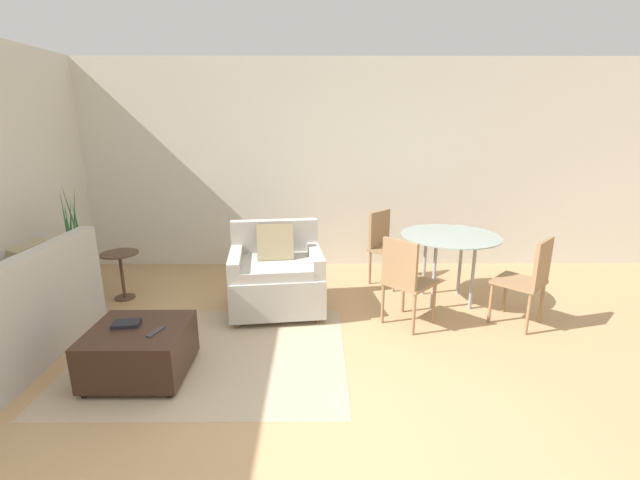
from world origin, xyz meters
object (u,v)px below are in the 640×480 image
object	(u,v)px
side_table	(121,267)
dining_chair_near_right	(529,276)
book_stack	(126,324)
potted_plant	(79,274)
dining_chair_far_left	(386,242)
armchair	(276,277)
ottoman	(140,350)
tv_remote_primary	(156,332)
dining_chair_near_left	(405,277)
dining_table	(450,243)

from	to	relation	value
side_table	dining_chair_near_right	distance (m)	4.31
book_stack	potted_plant	bearing A→B (deg)	128.45
potted_plant	dining_chair_far_left	world-z (taller)	potted_plant
armchair	side_table	world-z (taller)	armchair
ottoman	tv_remote_primary	size ratio (longest dim) A/B	4.23
ottoman	book_stack	bearing A→B (deg)	155.24
armchair	ottoman	size ratio (longest dim) A/B	1.42
dining_chair_near_right	dining_chair_far_left	size ratio (longest dim) A/B	1.00
armchair	dining_chair_far_left	distance (m)	1.51
potted_plant	dining_chair_far_left	distance (m)	3.58
dining_chair_near_right	book_stack	bearing A→B (deg)	-167.44
ottoman	book_stack	size ratio (longest dim) A/B	3.34
dining_chair_near_right	side_table	bearing A→B (deg)	170.63
potted_plant	dining_chair_near_left	bearing A→B (deg)	-11.43
ottoman	side_table	world-z (taller)	side_table
book_stack	dining_chair_near_right	size ratio (longest dim) A/B	0.24
tv_remote_primary	dining_chair_near_right	bearing A→B (deg)	15.42
book_stack	dining_chair_far_left	size ratio (longest dim) A/B	0.24
ottoman	side_table	distance (m)	1.75
ottoman	potted_plant	distance (m)	2.03
book_stack	potted_plant	world-z (taller)	potted_plant
tv_remote_primary	dining_chair_far_left	size ratio (longest dim) A/B	0.19
potted_plant	dining_chair_far_left	xyz separation A→B (m)	(3.54, 0.48, 0.23)
dining_table	tv_remote_primary	bearing A→B (deg)	-150.66
side_table	ottoman	bearing A→B (deg)	-62.25
book_stack	side_table	size ratio (longest dim) A/B	0.40
side_table	dining_chair_near_left	xyz separation A→B (m)	(3.05, -0.70, 0.14)
ottoman	dining_table	bearing A→B (deg)	26.84
armchair	tv_remote_primary	xyz separation A→B (m)	(-0.80, -1.31, 0.04)
book_stack	dining_chair_near_right	world-z (taller)	dining_chair_near_right
ottoman	dining_table	size ratio (longest dim) A/B	0.69
dining_chair_far_left	dining_chair_near_right	bearing A→B (deg)	-45.00
dining_table	dining_chair_near_right	size ratio (longest dim) A/B	1.18
dining_chair_near_left	armchair	bearing A→B (deg)	162.52
side_table	armchair	bearing A→B (deg)	-9.58
dining_table	dining_chair_far_left	distance (m)	0.86
tv_remote_primary	armchair	bearing A→B (deg)	58.59
ottoman	potted_plant	size ratio (longest dim) A/B	0.55
dining_table	dining_chair_far_left	world-z (taller)	dining_chair_far_left
side_table	dining_table	xyz separation A→B (m)	(3.65, -0.10, 0.30)
dining_table	dining_chair_near_left	size ratio (longest dim) A/B	1.18
ottoman	tv_remote_primary	xyz separation A→B (m)	(0.17, -0.07, 0.19)
tv_remote_primary	dining_chair_near_left	size ratio (longest dim) A/B	0.19
ottoman	armchair	bearing A→B (deg)	52.12
armchair	ottoman	bearing A→B (deg)	-127.88
dining_chair_near_left	dining_chair_near_right	world-z (taller)	same
potted_plant	ottoman	bearing A→B (deg)	-50.09
dining_chair_near_left	dining_chair_near_right	distance (m)	1.20
armchair	dining_chair_near_left	distance (m)	1.35
side_table	dining_chair_near_right	world-z (taller)	dining_chair_near_right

